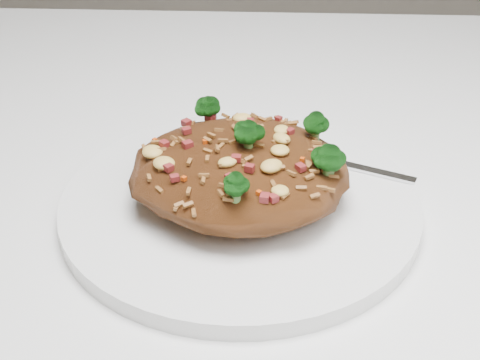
# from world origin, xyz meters

# --- Properties ---
(dining_table) EXTENTS (1.20, 0.80, 0.75)m
(dining_table) POSITION_xyz_m (0.00, 0.00, 0.66)
(dining_table) COLOR white
(dining_table) RESTS_ON ground
(plate) EXTENTS (0.28, 0.28, 0.01)m
(plate) POSITION_xyz_m (-0.04, -0.08, 0.76)
(plate) COLOR white
(plate) RESTS_ON dining_table
(fried_rice) EXTENTS (0.17, 0.15, 0.07)m
(fried_rice) POSITION_xyz_m (-0.04, -0.08, 0.80)
(fried_rice) COLOR brown
(fried_rice) RESTS_ON plate
(fork) EXTENTS (0.16, 0.08, 0.00)m
(fork) POSITION_xyz_m (0.03, -0.02, 0.77)
(fork) COLOR silver
(fork) RESTS_ON plate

